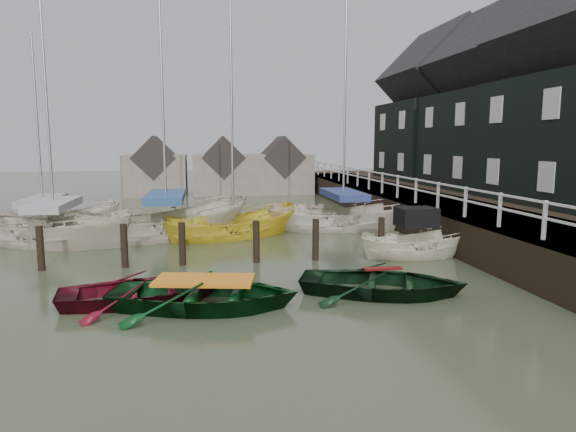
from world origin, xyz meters
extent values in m
plane|color=#303824|center=(0.00, 0.00, 0.00)|extent=(120.00, 120.00, 0.00)
cube|color=black|center=(9.50, 10.00, 1.40)|extent=(3.00, 32.00, 0.20)
cube|color=silver|center=(8.00, 10.00, 2.45)|extent=(0.06, 32.00, 0.06)
cube|color=silver|center=(8.00, 10.00, 2.05)|extent=(0.06, 32.00, 0.06)
cube|color=black|center=(15.00, 10.00, 0.00)|extent=(14.00, 38.00, 1.50)
cube|color=black|center=(15.00, 12.00, 4.00)|extent=(6.00, 7.00, 5.00)
cube|color=black|center=(15.00, 12.00, 8.25)|extent=(6.11, 7.14, 6.11)
cube|color=black|center=(15.00, 19.00, 4.00)|extent=(6.40, 7.00, 5.00)
cube|color=black|center=(15.00, 19.00, 8.25)|extent=(6.52, 7.14, 6.52)
cylinder|color=black|center=(-5.50, 3.00, 0.50)|extent=(0.22, 0.22, 1.80)
cylinder|color=black|center=(-3.00, 3.00, 0.50)|extent=(0.22, 0.22, 1.80)
cylinder|color=black|center=(-1.20, 3.00, 0.50)|extent=(0.22, 0.22, 1.80)
cylinder|color=black|center=(1.20, 3.00, 0.50)|extent=(0.22, 0.22, 1.80)
cylinder|color=black|center=(3.20, 3.00, 0.50)|extent=(0.22, 0.22, 1.80)
cylinder|color=black|center=(5.50, 3.00, 0.50)|extent=(0.22, 0.22, 1.80)
cube|color=#665B51|center=(-4.00, 26.00, 1.50)|extent=(4.50, 4.00, 3.00)
cube|color=#282321|center=(-4.00, 26.00, 2.80)|extent=(3.18, 4.08, 3.18)
cube|color=#665B51|center=(1.00, 26.00, 1.50)|extent=(4.50, 4.00, 3.00)
cube|color=#282321|center=(1.00, 26.00, 2.80)|extent=(3.18, 4.08, 3.18)
cube|color=#665B51|center=(5.50, 26.00, 1.50)|extent=(4.50, 4.00, 3.00)
cube|color=#282321|center=(5.50, 26.00, 2.80)|extent=(3.18, 4.08, 3.18)
imported|color=#580C1A|center=(-2.00, -0.76, 0.00)|extent=(4.43, 3.43, 0.84)
imported|color=#083212|center=(-0.50, -1.48, 0.00)|extent=(5.07, 4.07, 0.93)
imported|color=black|center=(4.09, -1.10, 0.00)|extent=(5.08, 4.36, 0.89)
imported|color=silver|center=(6.80, 2.90, 0.00)|extent=(4.28, 1.79, 1.62)
cube|color=black|center=(6.80, 3.10, 1.37)|extent=(1.35, 1.06, 0.65)
imported|color=beige|center=(-6.23, 7.31, 0.00)|extent=(7.20, 5.01, 2.61)
cylinder|color=#B2B2B7|center=(-6.23, 7.31, 5.94)|extent=(0.10, 0.10, 9.01)
cube|color=#95959A|center=(-6.23, 7.31, 1.55)|extent=(3.94, 2.72, 0.30)
imported|color=beige|center=(-2.04, 8.18, 0.00)|extent=(7.92, 5.56, 2.87)
cylinder|color=#B2B2B7|center=(-2.04, 8.18, 6.41)|extent=(0.10, 0.10, 9.67)
cube|color=navy|center=(-2.04, 8.18, 1.70)|extent=(4.33, 3.01, 0.30)
imported|color=gold|center=(0.72, 7.83, 0.00)|extent=(6.45, 4.28, 2.33)
cylinder|color=#B2B2B7|center=(0.72, 7.83, 5.46)|extent=(0.10, 0.10, 8.36)
imported|color=beige|center=(5.80, 8.96, 0.00)|extent=(7.15, 3.36, 2.67)
cylinder|color=#B2B2B7|center=(5.80, 8.96, 6.68)|extent=(0.10, 0.10, 10.43)
cube|color=navy|center=(5.80, 8.96, 1.59)|extent=(3.93, 1.80, 0.30)
imported|color=beige|center=(-7.31, 9.70, 0.00)|extent=(6.71, 3.88, 2.44)
cylinder|color=#B2B2B7|center=(-7.31, 9.70, 4.89)|extent=(0.10, 0.10, 7.11)
cube|color=gray|center=(-7.31, 9.70, 1.46)|extent=(3.68, 2.09, 0.30)
camera|label=1|loc=(-0.46, -13.56, 3.96)|focal=32.00mm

